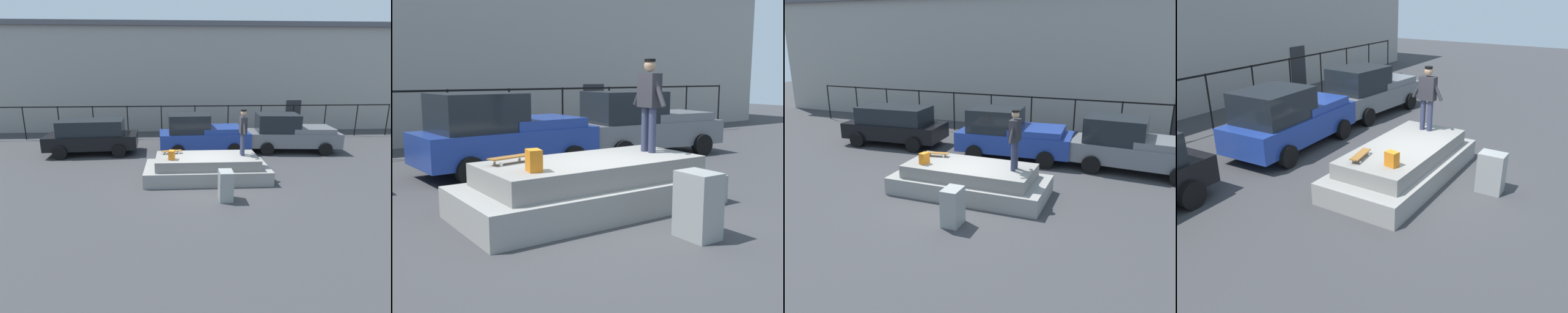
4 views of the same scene
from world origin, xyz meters
The scene contains 11 objects.
ground_plane centered at (0.00, 0.00, 0.00)m, with size 60.00×60.00×0.00m, color #38383A.
concrete_ledge centered at (0.03, 0.40, 0.41)m, with size 4.70×2.13×0.90m.
skateboarder centered at (1.40, 0.46, 1.91)m, with size 0.25×0.92×1.74m.
skateboard centered at (-1.31, 0.82, 1.00)m, with size 0.80×0.34×0.12m.
backpack centered at (-1.30, 0.00, 1.07)m, with size 0.28×0.20×0.34m, color orange.
car_black_hatchback_near centered at (-5.25, 4.43, 0.90)m, with size 4.44×2.31×1.68m.
car_blue_pickup_mid centered at (0.10, 4.33, 0.95)m, with size 4.47×2.22×1.94m.
car_grey_pickup_far centered at (4.58, 4.35, 0.93)m, with size 4.65×2.25×1.90m.
utility_box centered at (0.45, -1.71, 0.49)m, with size 0.44×0.60×0.98m, color gray.
fence_row centered at (0.00, 7.87, 1.33)m, with size 24.06×0.06×1.94m.
warehouse_building centered at (0.00, 14.33, 3.44)m, with size 34.23×9.34×6.87m.
Camera 3 is at (4.40, -9.86, 4.59)m, focal length 35.84 mm.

